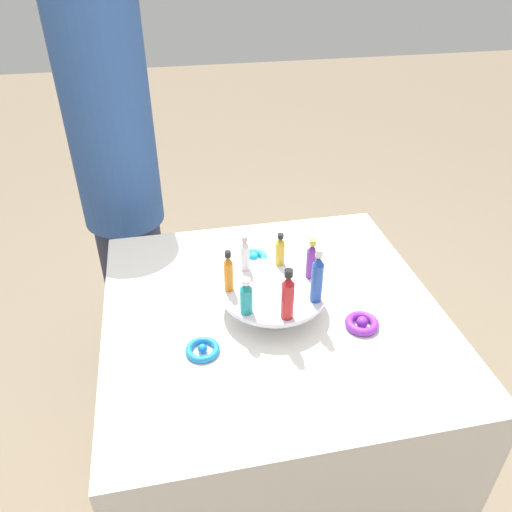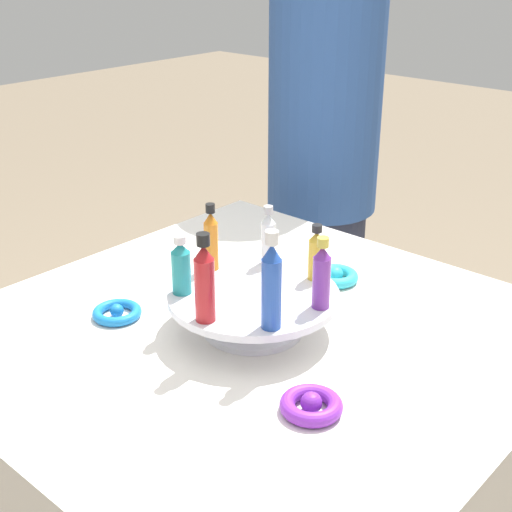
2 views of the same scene
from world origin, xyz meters
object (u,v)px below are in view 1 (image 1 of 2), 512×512
Objects in this scene: bottle_purple at (312,260)px; bottle_clear at (245,254)px; bottle_teal at (246,297)px; bottle_red at (288,296)px; bottle_blue at (317,278)px; bottle_gold at (280,250)px; ribbon_bow_blue at (203,349)px; ribbon_bow_purple at (362,323)px; ribbon_bow_teal at (254,257)px; person_figure at (120,184)px; display_stand at (273,295)px; bottle_orange at (228,273)px.

bottle_clear is at bearing -112.18° from bottle_purple.
bottle_teal is 0.85× the size of bottle_purple.
bottle_blue is at bearing 119.25° from bottle_red.
bottle_gold is at bearing 93.53° from bottle_clear.
ribbon_bow_blue is 0.40m from ribbon_bow_purple.
bottle_purple is 0.25m from ribbon_bow_teal.
person_figure is (-0.61, -0.34, -0.05)m from bottle_clear.
bottle_blue reaches higher than ribbon_bow_teal.
bottle_clear is 0.17m from ribbon_bow_teal.
bottle_gold reaches higher than display_stand.
bottle_orange is at bearing -86.47° from bottle_purple.
bottle_blue is 1.57× the size of bottle_gold.
bottle_teal is at bearing 111.57° from ribbon_bow_blue.
bottle_red is 0.17m from bottle_orange.
ribbon_bow_blue is at bearing -28.62° from ribbon_bow_teal.
display_stand is 3.20× the size of ribbon_bow_purple.
person_figure is (-0.82, -0.60, 0.05)m from ribbon_bow_purple.
person_figure reaches higher than bottle_gold.
person_figure is at bearing -150.78° from display_stand.
ribbon_bow_purple is at bearing 67.66° from bottle_orange.
bottle_orange is (0.01, -0.22, 0.00)m from bottle_purple.
bottle_gold is at bearing 6.69° from person_figure.
bottle_red is 1.60× the size of ribbon_bow_purple.
bottle_teal is at bearing -9.32° from bottle_clear.
bottle_orange is 0.26m from ribbon_bow_teal.
bottle_blue is at bearing 16.39° from bottle_gold.
bottle_red is at bearing 16.39° from bottle_clear.
person_figure reaches higher than bottle_red.
bottle_clear is (-0.07, -0.16, -0.00)m from bottle_purple.
bottle_blue is at bearing 100.94° from ribbon_bow_blue.
bottle_teal reaches higher than bottle_gold.
ribbon_bow_blue is (0.14, -0.09, -0.11)m from bottle_orange.
ribbon_bow_teal is (-0.20, -0.11, -0.11)m from bottle_purple.
bottle_red is (0.04, 0.09, 0.02)m from bottle_teal.
display_stand is at bearing -22.18° from bottle_gold.
bottle_purple reaches higher than bottle_gold.
ribbon_bow_blue is 0.05× the size of person_figure.
ribbon_bow_purple is (0.11, 0.20, -0.03)m from display_stand.
bottle_orange reaches higher than ribbon_bow_purple.
bottle_orange is at bearing -137.89° from bottle_red.
bottle_teal reaches higher than ribbon_bow_purple.
ribbon_bow_blue is at bearing -58.62° from display_stand.
bottle_teal is at bearing -60.75° from bottle_purple.
bottle_clear is 0.06× the size of person_figure.
display_stand is 0.16× the size of person_figure.
bottle_clear is at bearing -137.89° from bottle_blue.
bottle_blue is 0.32m from ribbon_bow_blue.
ribbon_bow_teal is (-0.35, 0.19, 0.00)m from ribbon_bow_blue.
person_figure is (-0.77, -0.49, -0.07)m from bottle_blue.
display_stand is 1.83× the size of bottle_blue.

